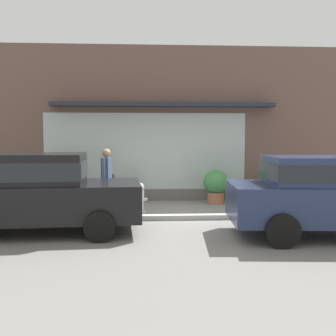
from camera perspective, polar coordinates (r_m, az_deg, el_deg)
The scene contains 15 objects.
ground_plane at distance 10.22m, azimuth 0.14°, elevation -7.11°, with size 60.00×60.00×0.00m, color gray.
curb_strip at distance 10.02m, azimuth 0.21°, elevation -7.00°, with size 14.00×0.24×0.12m, color #B2B2AD.
storefront at distance 13.21m, azimuth -0.75°, elevation 6.11°, with size 14.00×0.81×4.99m.
fire_hydrant at distance 10.84m, azimuth -4.05°, elevation -4.31°, with size 0.42×0.39×0.82m.
pedestrian_with_handbag at distance 10.64m, azimuth -8.67°, elevation -1.19°, with size 0.31×0.62×1.74m.
pedestrian_passerby at distance 11.36m, azimuth -12.82°, elevation -1.21°, with size 0.40×0.35×1.63m.
parked_car_black at distance 8.98m, azimuth -18.62°, elevation -2.81°, with size 4.46×2.32×1.69m.
parked_car_navy at distance 8.87m, azimuth 22.48°, elevation -3.09°, with size 4.48×2.27×1.65m.
potted_plant_window_left at distance 12.48m, azimuth 6.78°, elevation -2.36°, with size 0.76×0.76×1.05m.
potted_plant_doorstep at distance 13.21m, azimuth 13.25°, elevation -1.69°, with size 0.28×0.28×1.40m.
potted_plant_low_front at distance 12.66m, azimuth -5.15°, elevation -3.13°, with size 0.46×0.46×0.73m.
potted_plant_trailing_edge at distance 12.71m, azimuth 10.57°, elevation -3.20°, with size 0.43×0.43×0.70m.
potted_plant_window_right at distance 12.78m, azimuth -14.69°, elevation -3.20°, with size 0.52×0.52×0.74m.
potted_plant_near_hydrant at distance 12.95m, azimuth -20.00°, elevation -2.48°, with size 0.50×0.50×1.15m.
potted_plant_by_entrance at distance 13.31m, azimuth 18.57°, elevation -3.17°, with size 0.30×0.30×0.63m.
Camera 1 is at (-0.61, -10.00, 2.01)m, focal length 42.95 mm.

